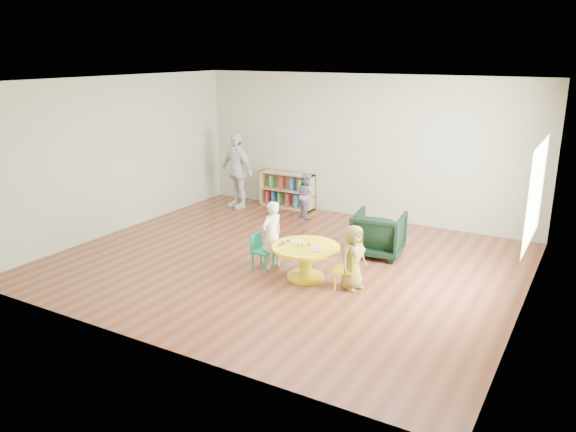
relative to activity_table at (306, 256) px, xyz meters
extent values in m
plane|color=brown|center=(-0.58, 0.40, -0.34)|extent=(7.00, 7.00, 0.00)
cube|color=white|center=(-0.58, 0.40, 2.41)|extent=(7.00, 6.00, 0.10)
cube|color=#A5AE95|center=(-0.58, 3.40, 1.06)|extent=(7.00, 0.10, 2.80)
cube|color=#A5AE95|center=(-0.58, -2.60, 1.06)|extent=(7.00, 0.10, 2.80)
cube|color=#A5AE95|center=(-4.08, 0.40, 1.06)|extent=(0.10, 6.00, 2.80)
cube|color=#A5AE95|center=(2.92, 0.40, 1.06)|extent=(0.10, 6.00, 2.80)
cube|color=white|center=(2.90, 0.70, 1.16)|extent=(0.02, 1.60, 1.30)
cylinder|color=yellow|center=(0.00, 0.00, -0.12)|extent=(0.18, 0.18, 0.46)
cylinder|color=yellow|center=(0.00, 0.00, -0.32)|extent=(0.56, 0.56, 0.04)
cylinder|color=yellow|center=(0.00, 0.00, 0.13)|extent=(1.00, 1.00, 0.04)
cylinder|color=pink|center=(-0.22, 0.06, 0.16)|extent=(0.15, 0.15, 0.01)
cylinder|color=pink|center=(0.20, -0.09, 0.16)|extent=(0.17, 0.17, 0.01)
cylinder|color=yellow|center=(-0.02, -0.02, 0.18)|extent=(0.12, 0.12, 0.04)
cylinder|color=#147534|center=(-0.08, -0.08, 0.18)|extent=(0.05, 0.05, 0.02)
cylinder|color=#147534|center=(0.04, 0.04, 0.18)|extent=(0.05, 0.05, 0.02)
cube|color=red|center=(-0.32, -0.18, 0.16)|extent=(0.07, 0.06, 0.02)
cube|color=#D96112|center=(0.02, 0.05, 0.16)|extent=(0.07, 0.07, 0.02)
cube|color=blue|center=(-0.32, -0.09, 0.16)|extent=(0.06, 0.06, 0.02)
cube|color=#147534|center=(-0.32, 0.06, 0.16)|extent=(0.06, 0.07, 0.02)
cube|color=red|center=(-0.35, -0.06, 0.16)|extent=(0.06, 0.06, 0.02)
cube|color=#198970|center=(-0.75, 0.03, -0.07)|extent=(0.30, 0.30, 0.04)
cube|color=#198970|center=(-0.88, 0.03, 0.07)|extent=(0.04, 0.29, 0.25)
cylinder|color=#198970|center=(-0.87, 0.15, -0.22)|extent=(0.03, 0.03, 0.25)
cylinder|color=#198970|center=(-0.87, -0.08, -0.22)|extent=(0.03, 0.03, 0.25)
cylinder|color=#198970|center=(-0.64, 0.14, -0.22)|extent=(0.03, 0.03, 0.25)
cylinder|color=#198970|center=(-0.64, -0.09, -0.22)|extent=(0.03, 0.03, 0.25)
cube|color=yellow|center=(0.63, -0.04, -0.07)|extent=(0.39, 0.39, 0.04)
cube|color=yellow|center=(0.74, 0.02, 0.07)|extent=(0.15, 0.28, 0.25)
cylinder|color=yellow|center=(0.78, -0.09, -0.22)|extent=(0.03, 0.03, 0.25)
cylinder|color=yellow|center=(0.68, 0.12, -0.22)|extent=(0.03, 0.03, 0.25)
cylinder|color=yellow|center=(0.57, -0.19, -0.22)|extent=(0.03, 0.03, 0.25)
cylinder|color=yellow|center=(0.47, 0.02, -0.22)|extent=(0.03, 0.03, 0.25)
cube|color=tan|center=(-2.77, 3.23, 0.03)|extent=(0.03, 0.30, 0.75)
cube|color=tan|center=(-1.60, 3.23, 0.03)|extent=(0.03, 0.30, 0.75)
cube|color=tan|center=(-2.18, 3.23, -0.33)|extent=(1.20, 0.30, 0.03)
cube|color=tan|center=(-2.18, 3.23, 0.39)|extent=(1.20, 0.30, 0.03)
cube|color=tan|center=(-2.18, 3.23, 0.03)|extent=(1.14, 0.28, 0.03)
cube|color=tan|center=(-2.18, 3.37, 0.03)|extent=(1.20, 0.02, 0.75)
cube|color=#C23338|center=(-2.63, 3.21, -0.16)|extent=(0.04, 0.18, 0.26)
cube|color=#3166AD|center=(-2.48, 3.21, -0.16)|extent=(0.04, 0.18, 0.26)
cube|color=#499F55|center=(-2.33, 3.21, -0.16)|extent=(0.04, 0.18, 0.26)
cube|color=#C23338|center=(-2.13, 3.21, -0.16)|extent=(0.04, 0.18, 0.26)
cube|color=#3166AD|center=(-1.93, 3.21, -0.16)|extent=(0.04, 0.18, 0.26)
cube|color=#499F55|center=(-2.53, 3.21, 0.18)|extent=(0.04, 0.18, 0.26)
cube|color=#C23338|center=(-2.28, 3.21, 0.18)|extent=(0.04, 0.18, 0.26)
cube|color=#3166AD|center=(-2.03, 3.21, 0.18)|extent=(0.04, 0.18, 0.26)
cube|color=#499F55|center=(-1.83, 3.21, 0.18)|extent=(0.04, 0.18, 0.26)
cube|color=white|center=(-2.18, 3.39, 1.01)|extent=(0.74, 0.01, 0.54)
cube|color=#FF5735|center=(-2.18, 3.38, 1.01)|extent=(0.70, 0.00, 0.50)
imported|color=black|center=(0.57, 1.45, 0.02)|extent=(0.86, 0.88, 0.72)
imported|color=white|center=(-0.63, 0.09, 0.19)|extent=(0.35, 0.44, 1.06)
imported|color=yellow|center=(0.75, 0.00, 0.12)|extent=(0.43, 0.52, 0.93)
imported|color=#1A1F42|center=(-1.47, 2.78, 0.11)|extent=(0.56, 0.54, 0.90)
imported|color=white|center=(-3.10, 2.72, 0.45)|extent=(1.00, 0.63, 1.59)
camera|label=1|loc=(3.60, -6.77, 2.88)|focal=35.00mm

